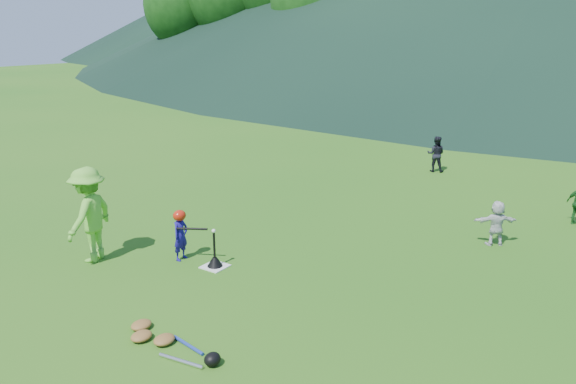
# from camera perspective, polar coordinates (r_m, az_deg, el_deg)

# --- Properties ---
(ground) EXTENTS (120.00, 120.00, 0.00)m
(ground) POSITION_cam_1_polar(r_m,az_deg,el_deg) (10.99, -7.42, -7.55)
(ground) COLOR #265F15
(ground) RESTS_ON ground
(home_plate) EXTENTS (0.45, 0.45, 0.02)m
(home_plate) POSITION_cam_1_polar(r_m,az_deg,el_deg) (10.98, -7.42, -7.51)
(home_plate) COLOR silver
(home_plate) RESTS_ON ground
(baseball) EXTENTS (0.08, 0.08, 0.08)m
(baseball) POSITION_cam_1_polar(r_m,az_deg,el_deg) (10.71, -7.56, -3.94)
(baseball) COLOR white
(baseball) RESTS_ON batting_tee
(batter_child) EXTENTS (0.27, 0.38, 1.00)m
(batter_child) POSITION_cam_1_polar(r_m,az_deg,el_deg) (11.26, -10.86, -4.38)
(batter_child) COLOR navy
(batter_child) RESTS_ON ground
(adult_coach) EXTENTS (1.04, 1.37, 1.88)m
(adult_coach) POSITION_cam_1_polar(r_m,az_deg,el_deg) (11.55, -19.53, -2.19)
(adult_coach) COLOR #6CC439
(adult_coach) RESTS_ON ground
(fielder_b) EXTENTS (0.65, 0.56, 1.14)m
(fielder_b) POSITION_cam_1_polar(r_m,az_deg,el_deg) (18.48, 14.79, 3.75)
(fielder_b) COLOR black
(fielder_b) RESTS_ON ground
(fielder_d) EXTENTS (0.90, 0.76, 0.97)m
(fielder_d) POSITION_cam_1_polar(r_m,az_deg,el_deg) (12.58, 20.42, -2.98)
(fielder_d) COLOR silver
(fielder_d) RESTS_ON ground
(batting_tee) EXTENTS (0.30, 0.30, 0.68)m
(batting_tee) POSITION_cam_1_polar(r_m,az_deg,el_deg) (10.94, -7.44, -6.93)
(batting_tee) COLOR black
(batting_tee) RESTS_ON home_plate
(batter_gear) EXTENTS (0.71, 0.30, 0.36)m
(batter_gear) POSITION_cam_1_polar(r_m,az_deg,el_deg) (11.11, -10.87, -2.47)
(batter_gear) COLOR #B21C0B
(batter_gear) RESTS_ON ground
(equipment_pile) EXTENTS (1.80, 0.57, 0.19)m
(equipment_pile) POSITION_cam_1_polar(r_m,az_deg,el_deg) (8.62, -12.52, -14.46)
(equipment_pile) COLOR olive
(equipment_pile) RESTS_ON ground
(outfield_fence) EXTENTS (70.07, 0.08, 1.33)m
(outfield_fence) POSITION_cam_1_polar(r_m,az_deg,el_deg) (36.28, 23.60, 9.09)
(outfield_fence) COLOR gray
(outfield_fence) RESTS_ON ground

